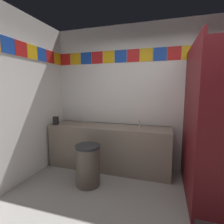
{
  "coord_description": "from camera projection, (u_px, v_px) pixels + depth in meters",
  "views": [
    {
      "loc": [
        0.13,
        -1.66,
        1.52
      ],
      "look_at": [
        -0.72,
        1.08,
        1.14
      ],
      "focal_mm": 27.66,
      "sensor_mm": 36.0,
      "label": 1
    }
  ],
  "objects": [
    {
      "name": "vanity_counter",
      "position": [
        109.0,
        146.0,
        3.33
      ],
      "size": [
        2.29,
        0.59,
        0.82
      ],
      "color": "gray",
      "rests_on": "ground_plane"
    },
    {
      "name": "trash_bin",
      "position": [
        88.0,
        165.0,
        2.73
      ],
      "size": [
        0.38,
        0.38,
        0.65
      ],
      "color": "brown",
      "rests_on": "ground_plane"
    },
    {
      "name": "faucet_right",
      "position": [
        140.0,
        124.0,
        3.18
      ],
      "size": [
        0.04,
        0.1,
        0.14
      ],
      "color": "silver",
      "rests_on": "vanity_counter"
    },
    {
      "name": "wall_back",
      "position": [
        158.0,
        97.0,
        3.26
      ],
      "size": [
        4.15,
        0.09,
        2.74
      ],
      "color": "white",
      "rests_on": "ground_plane"
    },
    {
      "name": "soap_dispenser",
      "position": [
        56.0,
        121.0,
        3.4
      ],
      "size": [
        0.09,
        0.09,
        0.16
      ],
      "color": "black",
      "rests_on": "vanity_counter"
    },
    {
      "name": "faucet_left",
      "position": [
        84.0,
        121.0,
        3.52
      ],
      "size": [
        0.04,
        0.1,
        0.14
      ],
      "color": "silver",
      "rests_on": "vanity_counter"
    },
    {
      "name": "stall_divider",
      "position": [
        207.0,
        125.0,
        2.17
      ],
      "size": [
        0.92,
        1.41,
        2.13
      ],
      "color": "maroon",
      "rests_on": "ground_plane"
    }
  ]
}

